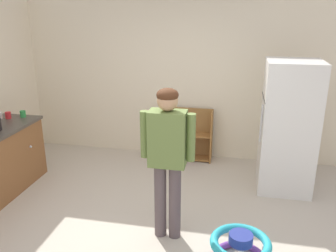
% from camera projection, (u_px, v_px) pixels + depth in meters
% --- Properties ---
extents(ground_plane, '(12.00, 12.00, 0.00)m').
position_uv_depth(ground_plane, '(146.00, 231.00, 4.00)').
color(ground_plane, beige).
rests_on(ground_plane, ground).
extents(back_wall, '(5.20, 0.06, 2.70)m').
position_uv_depth(back_wall, '(182.00, 76.00, 5.74)').
color(back_wall, beige).
rests_on(back_wall, ground).
extents(refrigerator, '(0.73, 0.68, 1.78)m').
position_uv_depth(refrigerator, '(288.00, 127.00, 4.72)').
color(refrigerator, white).
rests_on(refrigerator, ground).
extents(bookshelf, '(0.80, 0.28, 0.85)m').
position_uv_depth(bookshelf, '(184.00, 137.00, 5.86)').
color(bookshelf, '#9B6733').
rests_on(bookshelf, ground).
extents(standing_person, '(0.57, 0.22, 1.67)m').
position_uv_depth(standing_person, '(168.00, 151.00, 3.62)').
color(standing_person, '#584A4D').
rests_on(standing_person, ground).
extents(baby_walker, '(0.60, 0.60, 0.32)m').
position_uv_depth(baby_walker, '(240.00, 248.00, 3.48)').
color(baby_walker, purple).
rests_on(baby_walker, ground).
extents(white_cup, '(0.08, 0.08, 0.09)m').
position_uv_depth(white_cup, '(0.00, 115.00, 5.04)').
color(white_cup, white).
rests_on(white_cup, kitchen_counter).
extents(green_cup, '(0.08, 0.08, 0.09)m').
position_uv_depth(green_cup, '(23.00, 114.00, 5.12)').
color(green_cup, green).
rests_on(green_cup, kitchen_counter).
extents(red_cup, '(0.08, 0.08, 0.09)m').
position_uv_depth(red_cup, '(8.00, 115.00, 5.05)').
color(red_cup, red).
rests_on(red_cup, kitchen_counter).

